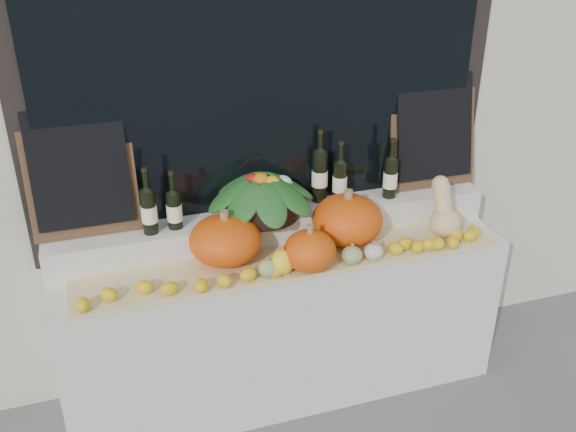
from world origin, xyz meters
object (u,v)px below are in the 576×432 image
Objects in this scene: produce_bowl at (261,194)px; butternut_squash at (444,213)px; wine_bottle_tall at (320,176)px; pumpkin_right at (347,220)px; pumpkin_left at (225,240)px.

butternut_squash is at bearing -15.52° from produce_bowl.
produce_bowl is 0.34m from wine_bottle_tall.
pumpkin_left is at bearing -179.86° from pumpkin_right.
produce_bowl is (0.23, 0.18, 0.13)m from pumpkin_left.
wine_bottle_tall is (-0.06, 0.24, 0.15)m from pumpkin_right.
butternut_squash is at bearing -28.55° from wine_bottle_tall.
pumpkin_right is 0.52m from butternut_squash.
butternut_squash is (0.51, -0.07, -0.01)m from pumpkin_right.
wine_bottle_tall reaches higher than butternut_squash.
butternut_squash is 0.51× the size of produce_bowl.
pumpkin_left is 0.64m from wine_bottle_tall.
pumpkin_right is 0.29m from wine_bottle_tall.
wine_bottle_tall reaches higher than pumpkin_right.
pumpkin_left is 1.17× the size of butternut_squash.
produce_bowl reaches higher than pumpkin_right.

